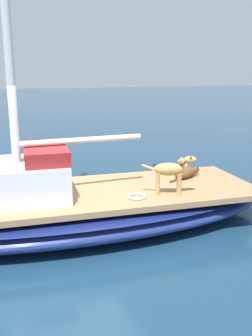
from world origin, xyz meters
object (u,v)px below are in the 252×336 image
Objects in this scene: sailboat_main at (74,210)px; dog_brown at (186,173)px; coiled_rope at (137,196)px; deck_winch at (156,170)px; dog_tan at (172,171)px.

sailboat_main is 2.37m from dog_brown.
coiled_rope is (-0.75, 1.39, -0.08)m from dog_brown.
sailboat_main is at bearing 105.75° from deck_winch.
dog_tan reaches higher than coiled_rope.
dog_brown is at bearing -44.02° from dog_tan.
deck_winch is (0.53, -1.88, 0.42)m from sailboat_main.
dog_tan is at bearing 135.98° from dog_brown.
sailboat_main is at bearing 54.68° from coiled_rope.
dog_tan is at bearing -114.54° from sailboat_main.
dog_brown is 1.59m from coiled_rope.
coiled_rope is (0.05, 0.62, -0.40)m from dog_tan.
sailboat_main is at bearing 65.46° from dog_tan.
dog_tan is (-0.71, -1.55, 0.75)m from sailboat_main.
deck_winch is at bearing -38.63° from coiled_rope.
dog_brown is 4.29× the size of deck_winch.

